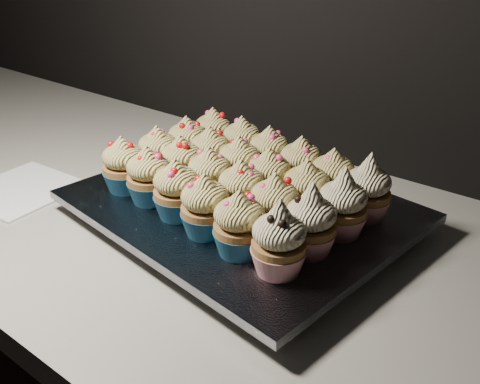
{
  "coord_description": "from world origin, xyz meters",
  "views": [
    {
      "loc": [
        0.54,
        1.19,
        1.29
      ],
      "look_at": [
        0.13,
        1.72,
        0.95
      ],
      "focal_mm": 40.0,
      "sensor_mm": 36.0,
      "label": 1
    }
  ],
  "objects": [
    {
      "name": "cupcake_21",
      "position": [
        0.17,
        1.8,
        0.97
      ],
      "size": [
        0.06,
        0.06,
        0.08
      ],
      "color": "#195377",
      "rests_on": "foil_lining"
    },
    {
      "name": "napkin",
      "position": [
        -0.21,
        1.58,
        0.9
      ],
      "size": [
        0.17,
        0.17,
        0.0
      ],
      "primitive_type": "cube",
      "rotation": [
        0.0,
        0.0,
        0.06
      ],
      "color": "white",
      "rests_on": "worktop"
    },
    {
      "name": "cupcake_6",
      "position": [
        -0.02,
        1.7,
        0.97
      ],
      "size": [
        0.06,
        0.06,
        0.08
      ],
      "color": "#195377",
      "rests_on": "foil_lining"
    },
    {
      "name": "cupcake_10",
      "position": [
        0.21,
        1.68,
        0.97
      ],
      "size": [
        0.06,
        0.06,
        0.08
      ],
      "color": "#195377",
      "rests_on": "foil_lining"
    },
    {
      "name": "baking_tray",
      "position": [
        0.13,
        1.72,
        0.91
      ],
      "size": [
        0.45,
        0.36,
        0.02
      ],
      "primitive_type": "cube",
      "rotation": [
        0.0,
        0.0,
        -0.12
      ],
      "color": "black",
      "rests_on": "worktop"
    },
    {
      "name": "cupcake_23",
      "position": [
        0.29,
        1.78,
        0.97
      ],
      "size": [
        0.06,
        0.06,
        0.1
      ],
      "color": "#A41622",
      "rests_on": "foil_lining"
    },
    {
      "name": "cupcake_20",
      "position": [
        0.11,
        1.81,
        0.97
      ],
      "size": [
        0.06,
        0.06,
        0.08
      ],
      "color": "#195377",
      "rests_on": "foil_lining"
    },
    {
      "name": "cupcake_4",
      "position": [
        0.21,
        1.61,
        0.97
      ],
      "size": [
        0.06,
        0.06,
        0.08
      ],
      "color": "#195377",
      "rests_on": "foil_lining"
    },
    {
      "name": "cupcake_11",
      "position": [
        0.27,
        1.67,
        0.97
      ],
      "size": [
        0.06,
        0.06,
        0.1
      ],
      "color": "#A41622",
      "rests_on": "foil_lining"
    },
    {
      "name": "cupcake_3",
      "position": [
        0.15,
        1.62,
        0.97
      ],
      "size": [
        0.06,
        0.06,
        0.08
      ],
      "color": "#195377",
      "rests_on": "foil_lining"
    },
    {
      "name": "cupcake_5",
      "position": [
        0.27,
        1.61,
        0.97
      ],
      "size": [
        0.06,
        0.06,
        0.1
      ],
      "color": "#A41622",
      "rests_on": "foil_lining"
    },
    {
      "name": "cupcake_22",
      "position": [
        0.23,
        1.79,
        0.97
      ],
      "size": [
        0.06,
        0.06,
        0.08
      ],
      "color": "#195377",
      "rests_on": "foil_lining"
    },
    {
      "name": "cupcake_18",
      "position": [
        -0.01,
        1.82,
        0.97
      ],
      "size": [
        0.06,
        0.06,
        0.08
      ],
      "color": "#195377",
      "rests_on": "foil_lining"
    },
    {
      "name": "foil_lining",
      "position": [
        0.13,
        1.72,
        0.93
      ],
      "size": [
        0.49,
        0.4,
        0.01
      ],
      "primitive_type": "cube",
      "rotation": [
        0.0,
        0.0,
        -0.12
      ],
      "color": "silver",
      "rests_on": "baking_tray"
    },
    {
      "name": "cupcake_2",
      "position": [
        0.09,
        1.63,
        0.97
      ],
      "size": [
        0.06,
        0.06,
        0.08
      ],
      "color": "#195377",
      "rests_on": "foil_lining"
    },
    {
      "name": "cupcake_8",
      "position": [
        0.09,
        1.69,
        0.97
      ],
      "size": [
        0.06,
        0.06,
        0.08
      ],
      "color": "#195377",
      "rests_on": "foil_lining"
    },
    {
      "name": "cupcake_9",
      "position": [
        0.16,
        1.68,
        0.97
      ],
      "size": [
        0.06,
        0.06,
        0.08
      ],
      "color": "#195377",
      "rests_on": "foil_lining"
    },
    {
      "name": "cupcake_15",
      "position": [
        0.16,
        1.74,
        0.97
      ],
      "size": [
        0.06,
        0.06,
        0.08
      ],
      "color": "#195377",
      "rests_on": "foil_lining"
    },
    {
      "name": "cupcake_17",
      "position": [
        0.28,
        1.73,
        0.97
      ],
      "size": [
        0.06,
        0.06,
        0.1
      ],
      "color": "#A41622",
      "rests_on": "foil_lining"
    },
    {
      "name": "worktop",
      "position": [
        0.0,
        1.7,
        0.88
      ],
      "size": [
        2.44,
        0.64,
        0.04
      ],
      "primitive_type": "cube",
      "color": "beige",
      "rests_on": "cabinet"
    },
    {
      "name": "cupcake_0",
      "position": [
        -0.03,
        1.64,
        0.97
      ],
      "size": [
        0.06,
        0.06,
        0.08
      ],
      "color": "#195377",
      "rests_on": "foil_lining"
    },
    {
      "name": "cupcake_14",
      "position": [
        0.1,
        1.75,
        0.97
      ],
      "size": [
        0.06,
        0.06,
        0.08
      ],
      "color": "#195377",
      "rests_on": "foil_lining"
    },
    {
      "name": "cupcake_1",
      "position": [
        0.03,
        1.64,
        0.97
      ],
      "size": [
        0.06,
        0.06,
        0.08
      ],
      "color": "#195377",
      "rests_on": "foil_lining"
    },
    {
      "name": "cupcake_13",
      "position": [
        0.04,
        1.75,
        0.97
      ],
      "size": [
        0.06,
        0.06,
        0.08
      ],
      "color": "#195377",
      "rests_on": "foil_lining"
    },
    {
      "name": "cupcake_12",
      "position": [
        -0.02,
        1.76,
        0.97
      ],
      "size": [
        0.06,
        0.06,
        0.08
      ],
      "color": "#195377",
      "rests_on": "foil_lining"
    },
    {
      "name": "cupcake_7",
      "position": [
        0.03,
        1.7,
        0.97
      ],
      "size": [
        0.06,
        0.06,
        0.08
      ],
      "color": "#195377",
      "rests_on": "foil_lining"
    },
    {
      "name": "cupcake_19",
      "position": [
        0.05,
        1.82,
        0.97
      ],
      "size": [
        0.06,
        0.06,
        0.08
      ],
      "color": "#195377",
      "rests_on": "foil_lining"
    },
    {
      "name": "cupcake_16",
      "position": [
        0.22,
        1.74,
        0.97
      ],
      "size": [
        0.06,
        0.06,
        0.08
      ],
      "color": "#195377",
      "rests_on": "foil_lining"
    }
  ]
}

